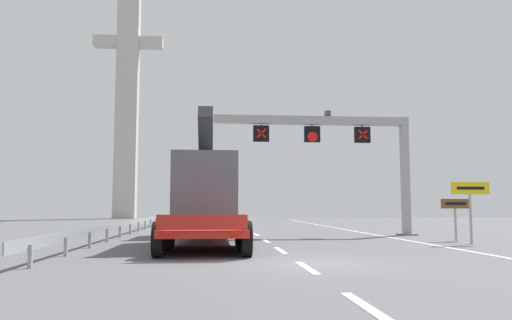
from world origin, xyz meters
name	(u,v)px	position (x,y,z in m)	size (l,w,h in m)	color
ground	(311,263)	(0.00, 0.00, 0.00)	(112.00, 112.00, 0.00)	#5B5B60
lane_markings	(247,229)	(-0.30, 21.57, 0.01)	(0.20, 57.74, 0.01)	silver
edge_line_right	(383,236)	(6.20, 12.00, 0.01)	(0.20, 63.00, 0.01)	silver
overhead_lane_gantry	(340,140)	(4.19, 12.85, 5.20)	(10.99, 0.90, 6.78)	#9EA0A5
heavy_haul_truck_red	(206,197)	(-2.99, 9.22, 1.99)	(3.02, 14.06, 5.30)	red
exit_sign_yellow	(470,196)	(8.02, 6.29, 1.98)	(1.65, 0.15, 2.57)	#9EA0A5
tourist_info_sign_brown	(455,209)	(8.28, 8.14, 1.43)	(1.36, 0.15, 1.90)	#9EA0A5
guardrail_left	(129,224)	(-7.34, 14.82, 0.56)	(0.13, 33.64, 0.76)	#999EA3
bridge_pylon_distant	(128,73)	(-14.08, 51.96, 19.20)	(9.00, 2.00, 37.61)	#B7B7B2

